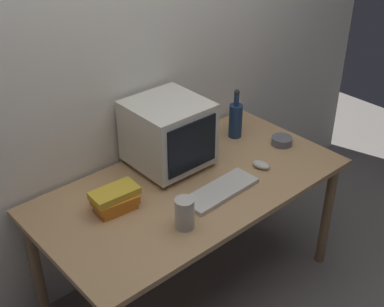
{
  "coord_description": "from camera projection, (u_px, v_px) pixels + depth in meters",
  "views": [
    {
      "loc": [
        -1.44,
        -1.62,
        2.23
      ],
      "look_at": [
        0.0,
        0.0,
        0.92
      ],
      "focal_mm": 47.89,
      "sensor_mm": 36.0,
      "label": 1
    }
  ],
  "objects": [
    {
      "name": "cd_spindle",
      "position": [
        282.0,
        141.0,
        2.96
      ],
      "size": [
        0.12,
        0.12,
        0.04
      ],
      "primitive_type": "cylinder",
      "color": "#595B66",
      "rests_on": "desk"
    },
    {
      "name": "back_wall",
      "position": [
        131.0,
        64.0,
        2.67
      ],
      "size": [
        4.0,
        0.08,
        2.5
      ],
      "primitive_type": "cube",
      "color": "silver",
      "rests_on": "ground"
    },
    {
      "name": "computer_mouse",
      "position": [
        261.0,
        165.0,
        2.75
      ],
      "size": [
        0.08,
        0.11,
        0.04
      ],
      "primitive_type": "ellipsoid",
      "rotation": [
        0.0,
        0.0,
        0.2
      ],
      "color": "beige",
      "rests_on": "desk"
    },
    {
      "name": "desk",
      "position": [
        192.0,
        196.0,
        2.67
      ],
      "size": [
        1.62,
        0.84,
        0.74
      ],
      "color": "tan",
      "rests_on": "ground"
    },
    {
      "name": "bottle_tall",
      "position": [
        236.0,
        119.0,
        3.0
      ],
      "size": [
        0.08,
        0.08,
        0.3
      ],
      "color": "navy",
      "rests_on": "desk"
    },
    {
      "name": "ground_plane",
      "position": [
        192.0,
        287.0,
        3.01
      ],
      "size": [
        6.0,
        6.0,
        0.0
      ],
      "primitive_type": "plane",
      "color": "slate"
    },
    {
      "name": "bottle_short",
      "position": [
        210.0,
        130.0,
        2.96
      ],
      "size": [
        0.06,
        0.06,
        0.21
      ],
      "color": "#1E4C23",
      "rests_on": "desk"
    },
    {
      "name": "crt_monitor",
      "position": [
        168.0,
        134.0,
        2.68
      ],
      "size": [
        0.38,
        0.39,
        0.37
      ],
      "color": "beige",
      "rests_on": "desk"
    },
    {
      "name": "keyboard",
      "position": [
        220.0,
        191.0,
        2.55
      ],
      "size": [
        0.43,
        0.16,
        0.02
      ],
      "primitive_type": "cube",
      "rotation": [
        0.0,
        0.0,
        0.04
      ],
      "color": "beige",
      "rests_on": "desk"
    },
    {
      "name": "book_stack",
      "position": [
        115.0,
        199.0,
        2.42
      ],
      "size": [
        0.23,
        0.15,
        0.1
      ],
      "color": "orange",
      "rests_on": "desk"
    },
    {
      "name": "metal_canister",
      "position": [
        185.0,
        213.0,
        2.3
      ],
      "size": [
        0.09,
        0.09,
        0.15
      ],
      "primitive_type": "cylinder",
      "color": "#B7B2A8",
      "rests_on": "desk"
    }
  ]
}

